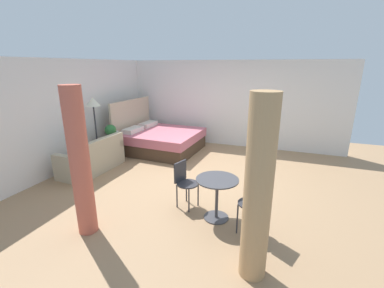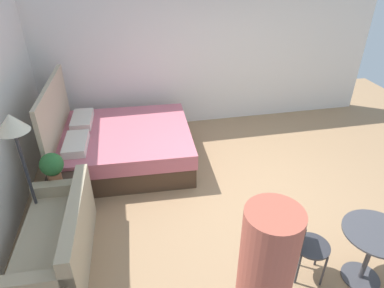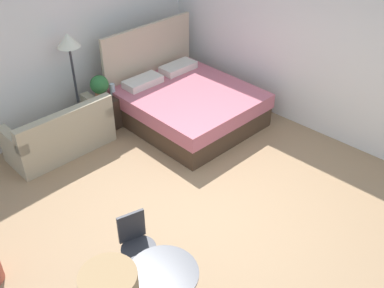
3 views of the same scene
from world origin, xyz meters
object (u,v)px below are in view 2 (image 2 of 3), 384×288
nightstand (64,191)px  floor_lamp (15,135)px  cafe_chair_near_couch (306,242)px  couch (59,242)px  vase (58,165)px  balcony_table (372,247)px  bed (122,145)px  potted_plant (52,166)px

nightstand → floor_lamp: size_ratio=0.32×
cafe_chair_near_couch → couch: bearing=74.4°
vase → floor_lamp: floor_lamp is taller
couch → nightstand: size_ratio=2.98×
nightstand → cafe_chair_near_couch: bearing=-122.5°
vase → balcony_table: vase is taller
bed → nightstand: size_ratio=4.09×
vase → cafe_chair_near_couch: cafe_chair_near_couch is taller
potted_plant → floor_lamp: (-0.29, 0.21, 0.64)m
floor_lamp → balcony_table: size_ratio=2.36×
floor_lamp → potted_plant: bearing=-35.3°
couch → vase: size_ratio=8.32×
bed → nightstand: (-0.97, 0.81, -0.07)m
vase → balcony_table: size_ratio=0.27×
bed → floor_lamp: bearing=142.2°
potted_plant → cafe_chair_near_couch: 3.12m
potted_plant → vase: potted_plant is taller
floor_lamp → cafe_chair_near_couch: bearing=-114.0°
couch → cafe_chair_near_couch: bearing=-105.6°
bed → balcony_table: 3.76m
potted_plant → balcony_table: 3.76m
couch → potted_plant: size_ratio=3.91×
nightstand → vase: (0.12, 0.02, 0.35)m
couch → floor_lamp: bearing=28.7°
nightstand → potted_plant: (-0.10, 0.04, 0.49)m
floor_lamp → balcony_table: 3.92m
nightstand → potted_plant: bearing=155.8°
floor_lamp → cafe_chair_near_couch: floor_lamp is taller
floor_lamp → balcony_table: bearing=-112.8°
balcony_table → couch: bearing=74.1°
bed → balcony_table: (-2.84, -2.46, 0.16)m
balcony_table → cafe_chair_near_couch: (0.19, 0.63, 0.01)m
nightstand → vase: vase is taller
couch → potted_plant: bearing=6.5°
couch → nightstand: couch is taller
potted_plant → nightstand: bearing=-24.2°
vase → bed: bearing=-44.3°
couch → cafe_chair_near_couch: 2.69m
balcony_table → potted_plant: bearing=61.9°
bed → couch: 2.07m
couch → vase: 1.13m
couch → floor_lamp: size_ratio=0.95×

